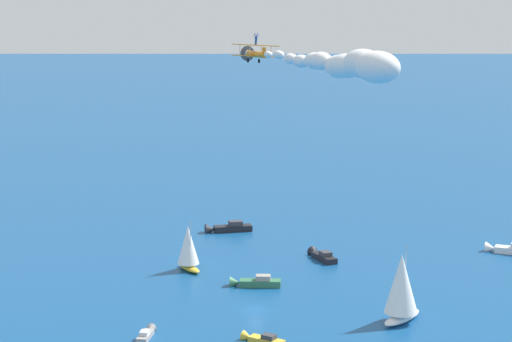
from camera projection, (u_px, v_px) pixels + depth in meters
The scene contains 12 objects.
ground_plane at pixel (256, 310), 145.85m from camera, with size 2000.00×2000.00×0.00m, color navy.
motorboat_near_centre at pixel (508, 249), 179.89m from camera, with size 9.77×4.35×2.75m.
motorboat_far_port at pixel (253, 282), 158.32m from camera, with size 8.52×6.41×2.50m.
motorboat_inshore at pixel (226, 228), 197.23m from camera, with size 8.56×9.00×2.87m.
sailboat_offshore at pixel (188, 248), 167.49m from camera, with size 7.30×5.20×9.19m.
motorboat_trailing at pixel (147, 334), 133.84m from camera, with size 3.82×5.80×1.66m.
sailboat_ahead at pixel (402, 287), 139.21m from camera, with size 5.43×9.36×11.85m.
motorboat_outer_ring_a at pixel (321, 256), 175.53m from camera, with size 8.17×6.16×2.40m.
motorboat_outer_ring_b at pixel (261, 339), 131.34m from camera, with size 6.60×1.94×1.90m.
biplane_lead at pixel (255, 53), 139.32m from camera, with size 6.94×6.87×3.60m.
wingwalker_lead at pixel (256, 39), 139.01m from camera, with size 0.57×0.83×1.77m.
smoke_trail_lead at pixel (351, 65), 112.74m from camera, with size 31.14×20.84×4.12m.
Camera 1 is at (79.62, -115.17, 46.27)m, focal length 65.50 mm.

